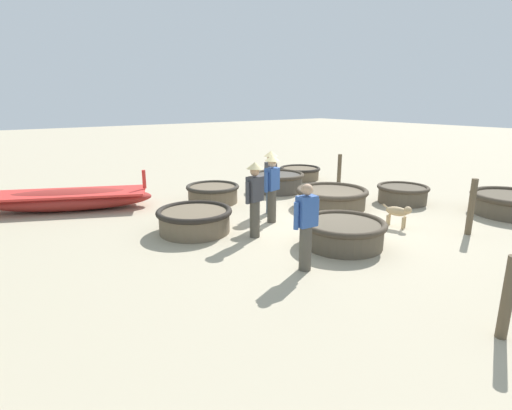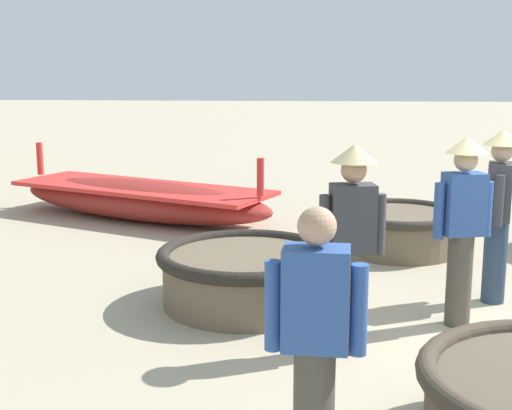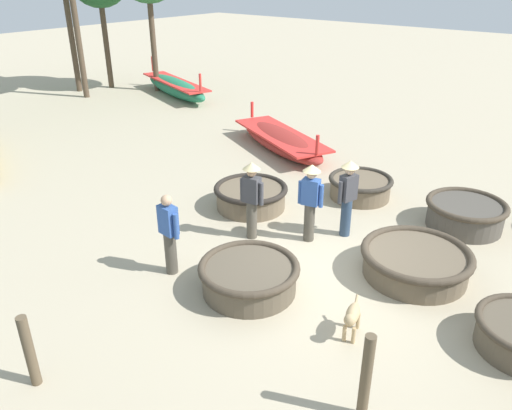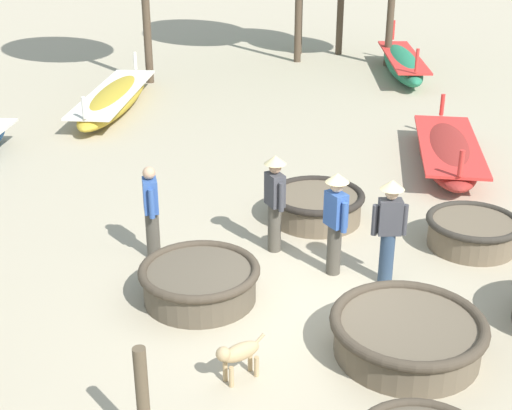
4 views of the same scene
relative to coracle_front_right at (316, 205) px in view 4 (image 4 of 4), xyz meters
The scene contains 14 objects.
ground_plane 2.98m from the coracle_front_right, 112.11° to the right, with size 80.00×80.00×0.00m, color tan.
coracle_front_right is the anchor object (origin of this frame).
coracle_front_left 2.73m from the coracle_front_right, 38.71° to the right, with size 1.56×1.56×0.53m.
coracle_weathered 4.16m from the coracle_front_right, 94.22° to the right, with size 2.01×2.01×0.54m.
coracle_center 3.32m from the coracle_front_right, 140.93° to the right, with size 1.77×1.77×0.54m.
long_boat_white_hull 4.18m from the coracle_front_right, 26.82° to the left, with size 2.91×4.48×1.04m.
long_boat_blue_hull 11.64m from the coracle_front_right, 55.92° to the left, with size 2.56×5.31×1.35m.
long_boat_green_hull 8.65m from the coracle_front_right, 108.84° to the left, with size 3.01×5.57×1.05m.
fisherman_crouching 1.56m from the coracle_front_right, 139.58° to the right, with size 0.36×0.52×1.67m.
fisherman_with_hat 2.06m from the coracle_front_right, 102.59° to the right, with size 0.36×0.52×1.67m.
fisherman_hauling 3.14m from the coracle_front_right, 168.61° to the right, with size 0.24×0.53×1.57m.
fisherman_by_coracle 2.48m from the coracle_front_right, 84.36° to the right, with size 0.52×0.36×1.67m.
dog 4.79m from the coracle_front_right, 121.78° to the right, with size 0.66×0.35×0.55m.
mooring_post_shoreline 6.21m from the coracle_front_right, 127.37° to the right, with size 0.14×0.14×1.28m, color brown.
Camera 4 is at (-3.15, -8.21, 5.47)m, focal length 50.00 mm.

